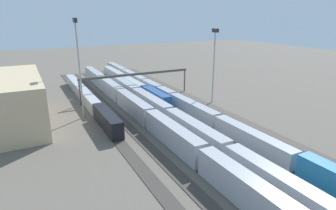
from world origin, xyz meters
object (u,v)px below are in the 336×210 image
object	(u,v)px
light_mast_1	(78,56)
signal_gantry	(136,76)
train_on_track_4	(170,117)
train_on_track_5	(134,106)
train_on_track_3	(131,83)
train_on_track_7	(88,98)
train_on_track_2	(171,97)
maintenance_shed	(11,101)
light_mast_0	(214,55)

from	to	relation	value
light_mast_1	signal_gantry	distance (m)	26.54
train_on_track_4	train_on_track_5	bearing A→B (deg)	20.68
train_on_track_4	train_on_track_5	distance (m)	14.16
train_on_track_5	light_mast_1	distance (m)	20.58
train_on_track_3	train_on_track_7	bearing A→B (deg)	125.39
train_on_track_3	train_on_track_4	size ratio (longest dim) A/B	0.69
train_on_track_7	train_on_track_2	world-z (taller)	same
train_on_track_7	light_mast_1	bearing A→B (deg)	162.45
train_on_track_4	signal_gantry	world-z (taller)	signal_gantry
signal_gantry	train_on_track_7	bearing A→B (deg)	92.84
train_on_track_2	maintenance_shed	world-z (taller)	maintenance_shed
train_on_track_7	train_on_track_2	distance (m)	27.34
signal_gantry	light_mast_1	bearing A→B (deg)	120.78
light_mast_1	signal_gantry	size ratio (longest dim) A/B	0.68
train_on_track_7	signal_gantry	size ratio (longest dim) A/B	1.66
train_on_track_5	signal_gantry	bearing A→B (deg)	-24.26
train_on_track_7	signal_gantry	world-z (taller)	signal_gantry
train_on_track_4	signal_gantry	distance (m)	30.42
signal_gantry	maintenance_shed	world-z (taller)	maintenance_shed
train_on_track_7	maintenance_shed	distance (m)	23.32
train_on_track_3	train_on_track_2	world-z (taller)	same
train_on_track_5	light_mast_0	distance (m)	30.93
train_on_track_3	train_on_track_4	world-z (taller)	train_on_track_4
train_on_track_4	light_mast_0	world-z (taller)	light_mast_0
train_on_track_4	train_on_track_7	world-z (taller)	train_on_track_4
train_on_track_3	light_mast_1	distance (m)	38.37
light_mast_1	maintenance_shed	world-z (taller)	light_mast_1
signal_gantry	train_on_track_5	bearing A→B (deg)	155.74
light_mast_0	signal_gantry	size ratio (longest dim) A/B	0.60
light_mast_0	light_mast_1	world-z (taller)	light_mast_1
train_on_track_5	light_mast_1	xyz separation A→B (m)	(3.99, 13.72, 14.80)
signal_gantry	maintenance_shed	distance (m)	39.93
train_on_track_7	train_on_track_5	distance (m)	18.68
train_on_track_2	signal_gantry	distance (m)	15.19
signal_gantry	maintenance_shed	size ratio (longest dim) A/B	1.12
light_mast_1	maintenance_shed	size ratio (longest dim) A/B	0.77
train_on_track_5	light_mast_1	size ratio (longest dim) A/B	4.38
train_on_track_3	light_mast_1	xyz separation A→B (m)	(-25.99, 23.72, 15.31)
train_on_track_5	signal_gantry	size ratio (longest dim) A/B	2.99
train_on_track_4	train_on_track_7	bearing A→B (deg)	27.34
train_on_track_2	maintenance_shed	distance (m)	46.61
train_on_track_3	train_on_track_4	distance (m)	43.52
train_on_track_3	light_mast_0	size ratio (longest dim) A/B	2.76
train_on_track_4	train_on_track_3	bearing A→B (deg)	-6.60
light_mast_0	light_mast_1	bearing A→B (deg)	84.35
train_on_track_4	train_on_track_5	size ratio (longest dim) A/B	0.80
train_on_track_4	signal_gantry	size ratio (longest dim) A/B	2.39
train_on_track_4	light_mast_0	bearing A→B (deg)	-60.41
train_on_track_5	light_mast_0	xyz separation A→B (m)	(-0.14, -28.07, 12.98)
light_mast_1	train_on_track_3	bearing A→B (deg)	-42.39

